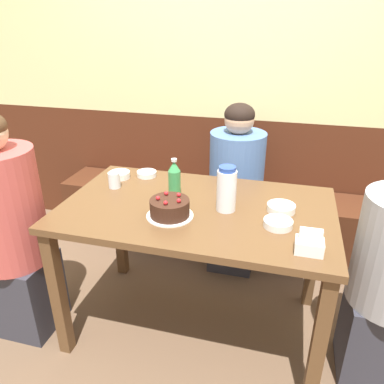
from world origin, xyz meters
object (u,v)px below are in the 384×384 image
bench_seat (224,220)px  person_teal_shirt (235,192)px  napkin_holder (310,244)px  birthday_cake (170,208)px  water_pitcher (227,189)px  soju_bottle (174,178)px  glass_water_tall (114,180)px  bowl_side_dish (147,174)px  person_pale_blue_shirt (11,233)px  bowl_soup_white (278,223)px  bowl_sauce_shallow (120,175)px  bowl_rice_small (281,208)px

bench_seat → person_teal_shirt: bearing=-59.3°
napkin_holder → birthday_cake: bearing=167.2°
water_pitcher → soju_bottle: water_pitcher is taller
glass_water_tall → bowl_side_dish: bearing=61.0°
birthday_cake → water_pitcher: size_ratio=0.99×
birthday_cake → person_pale_blue_shirt: 0.86m
birthday_cake → bowl_side_dish: bearing=123.3°
glass_water_tall → bowl_soup_white: bearing=-12.9°
bowl_side_dish → person_pale_blue_shirt: size_ratio=0.09×
soju_bottle → napkin_holder: bearing=-29.0°
bowl_soup_white → person_pale_blue_shirt: person_pale_blue_shirt is taller
bowl_soup_white → bowl_sauce_shallow: size_ratio=1.10×
bowl_soup_white → bowl_sauce_shallow: bearing=160.0°
glass_water_tall → person_teal_shirt: 0.85m
napkin_holder → glass_water_tall: napkin_holder is taller
water_pitcher → soju_bottle: bearing=161.8°
napkin_holder → bowl_side_dish: size_ratio=0.96×
bowl_rice_small → glass_water_tall: 0.90m
bowl_sauce_shallow → person_teal_shirt: person_teal_shirt is taller
soju_bottle → bowl_rice_small: bearing=-4.6°
napkin_holder → bowl_soup_white: (-0.13, 0.18, -0.02)m
bowl_side_dish → person_pale_blue_shirt: bearing=-135.0°
soju_bottle → bowl_sauce_shallow: (-0.38, 0.14, -0.08)m
glass_water_tall → person_pale_blue_shirt: (-0.44, -0.35, -0.20)m
birthday_cake → person_teal_shirt: person_teal_shirt is taller
bench_seat → bowl_sauce_shallow: bearing=-131.6°
birthday_cake → glass_water_tall: bearing=149.1°
bowl_sauce_shallow → glass_water_tall: bearing=-76.6°
bench_seat → bowl_rice_small: (0.41, -0.78, 0.55)m
bench_seat → bowl_sauce_shallow: bowl_sauce_shallow is taller
birthday_cake → soju_bottle: size_ratio=1.10×
bench_seat → person_pale_blue_shirt: person_pale_blue_shirt is taller
water_pitcher → napkin_holder: bearing=-35.9°
bowl_rice_small → glass_water_tall: glass_water_tall is taller
person_pale_blue_shirt → birthday_cake: bearing=7.4°
birthday_cake → bowl_soup_white: 0.50m
water_pitcher → glass_water_tall: 0.65m
bowl_sauce_shallow → glass_water_tall: glass_water_tall is taller
bench_seat → bowl_sauce_shallow: 0.96m
napkin_holder → person_teal_shirt: size_ratio=0.10×
water_pitcher → bowl_sauce_shallow: (-0.67, 0.23, -0.09)m
bench_seat → napkin_holder: size_ratio=22.45×
napkin_holder → person_pale_blue_shirt: size_ratio=0.09×
bowl_rice_small → glass_water_tall: bearing=176.8°
bowl_rice_small → bowl_side_dish: (-0.79, 0.25, -0.00)m
person_teal_shirt → soju_bottle: bearing=-23.2°
water_pitcher → bowl_side_dish: water_pitcher is taller
birthday_cake → bowl_rice_small: birthday_cake is taller
bowl_sauce_shallow → person_teal_shirt: 0.79m
soju_bottle → bowl_sauce_shallow: bearing=159.9°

